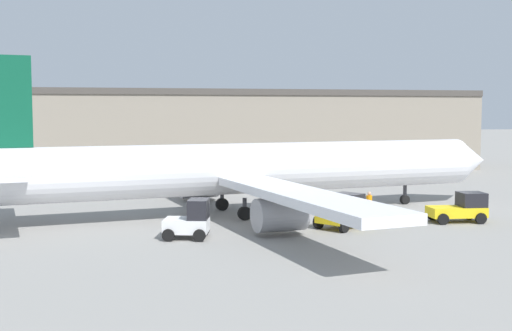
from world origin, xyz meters
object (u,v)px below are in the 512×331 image
Objects in this scene: ground_crew_worker at (369,204)px; pushback_tug at (461,208)px; airplane at (243,170)px; baggage_tug at (190,221)px; belt_loader_truck at (343,212)px.

ground_crew_worker is 0.48× the size of pushback_tug.
pushback_tug is at bearing 110.91° from ground_crew_worker.
airplane is 9.08m from baggage_tug.
baggage_tug is at bearing -168.73° from pushback_tug.
pushback_tug is (13.17, -5.77, -2.21)m from airplane.
airplane reaches higher than ground_crew_worker.
belt_loader_truck is at bearing 6.26° from ground_crew_worker.
ground_crew_worker is 0.50× the size of belt_loader_truck.
baggage_tug is 0.77× the size of pushback_tug.
airplane is 8.82m from ground_crew_worker.
belt_loader_truck is (-2.98, -3.28, 0.07)m from ground_crew_worker.
ground_crew_worker is 5.86m from pushback_tug.
airplane is at bearing -62.36° from ground_crew_worker.
pushback_tug is (5.19, -2.72, -0.04)m from ground_crew_worker.
baggage_tug is (-4.39, -7.66, -2.11)m from airplane.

